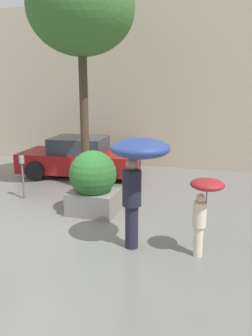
{
  "coord_description": "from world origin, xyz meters",
  "views": [
    {
      "loc": [
        3.42,
        -5.66,
        2.88
      ],
      "look_at": [
        1.2,
        1.6,
        1.05
      ],
      "focal_mm": 35.0,
      "sensor_mm": 36.0,
      "label": 1
    }
  ],
  "objects_px": {
    "parked_car_near": "(80,158)",
    "parking_meter": "(22,168)",
    "planter_box": "(93,182)",
    "person_child": "(204,200)",
    "street_tree": "(81,10)",
    "person_adult": "(138,163)"
  },
  "relations": [
    {
      "from": "person_adult",
      "to": "street_tree",
      "type": "height_order",
      "value": "street_tree"
    },
    {
      "from": "person_adult",
      "to": "person_child",
      "type": "xyz_separation_m",
      "value": [
        1.16,
        0.03,
        -0.58
      ]
    },
    {
      "from": "person_child",
      "to": "street_tree",
      "type": "bearing_deg",
      "value": 154.71
    },
    {
      "from": "person_child",
      "to": "parking_meter",
      "type": "bearing_deg",
      "value": 175.48
    },
    {
      "from": "planter_box",
      "to": "street_tree",
      "type": "height_order",
      "value": "street_tree"
    },
    {
      "from": "parked_car_near",
      "to": "parking_meter",
      "type": "height_order",
      "value": "parked_car_near"
    },
    {
      "from": "person_adult",
      "to": "person_child",
      "type": "relative_size",
      "value": 1.44
    },
    {
      "from": "parked_car_near",
      "to": "street_tree",
      "type": "height_order",
      "value": "street_tree"
    },
    {
      "from": "planter_box",
      "to": "person_child",
      "type": "xyz_separation_m",
      "value": [
        2.62,
        -1.41,
        0.28
      ]
    },
    {
      "from": "person_child",
      "to": "parking_meter",
      "type": "distance_m",
      "value": 5.17
    },
    {
      "from": "planter_box",
      "to": "street_tree",
      "type": "distance_m",
      "value": 4.63
    },
    {
      "from": "planter_box",
      "to": "parked_car_near",
      "type": "bearing_deg",
      "value": 119.84
    },
    {
      "from": "person_adult",
      "to": "parking_meter",
      "type": "height_order",
      "value": "person_adult"
    },
    {
      "from": "person_child",
      "to": "parked_car_near",
      "type": "xyz_separation_m",
      "value": [
        -4.43,
        4.57,
        -0.44
      ]
    },
    {
      "from": "planter_box",
      "to": "person_adult",
      "type": "bearing_deg",
      "value": -44.47
    },
    {
      "from": "person_child",
      "to": "parking_meter",
      "type": "xyz_separation_m",
      "value": [
        -4.83,
        1.83,
        -0.19
      ]
    },
    {
      "from": "planter_box",
      "to": "parking_meter",
      "type": "relative_size",
      "value": 1.28
    },
    {
      "from": "person_child",
      "to": "planter_box",
      "type": "bearing_deg",
      "value": 167.95
    },
    {
      "from": "parked_car_near",
      "to": "parking_meter",
      "type": "relative_size",
      "value": 3.46
    },
    {
      "from": "parked_car_near",
      "to": "street_tree",
      "type": "relative_size",
      "value": 0.66
    },
    {
      "from": "planter_box",
      "to": "person_child",
      "type": "relative_size",
      "value": 1.06
    },
    {
      "from": "planter_box",
      "to": "parked_car_near",
      "type": "xyz_separation_m",
      "value": [
        -1.81,
        3.15,
        -0.16
      ]
    }
  ]
}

